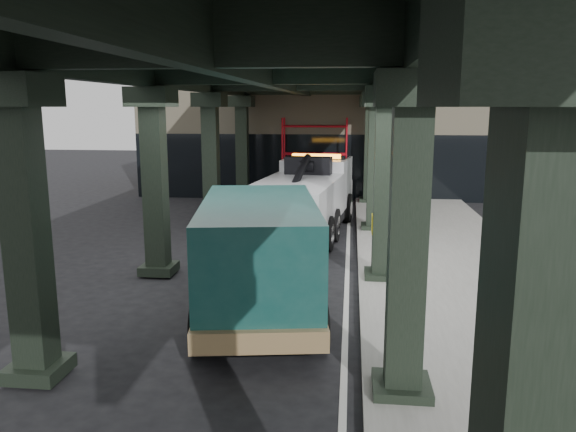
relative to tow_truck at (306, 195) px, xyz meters
The scene contains 8 objects.
ground 7.66m from the tow_truck, 91.29° to the right, with size 90.00×90.00×0.00m, color black.
sidewalk 7.15m from the tow_truck, 51.96° to the right, with size 5.00×40.00×0.15m, color gray.
lane_stripe 5.91m from the tow_truck, 74.54° to the right, with size 0.12×38.00×0.01m, color silver.
viaduct 6.89m from the tow_truck, 95.88° to the right, with size 7.40×32.00×6.40m.
building 12.87m from the tow_truck, 81.65° to the left, with size 22.00×10.00×8.00m, color #C6B793.
scaffolding 7.15m from the tow_truck, 91.37° to the left, with size 3.08×0.88×4.00m.
tow_truck is the anchor object (origin of this frame).
towed_van 8.12m from the tow_truck, 92.62° to the right, with size 3.40×6.64×2.58m.
Camera 1 is at (1.75, -12.22, 4.50)m, focal length 35.00 mm.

